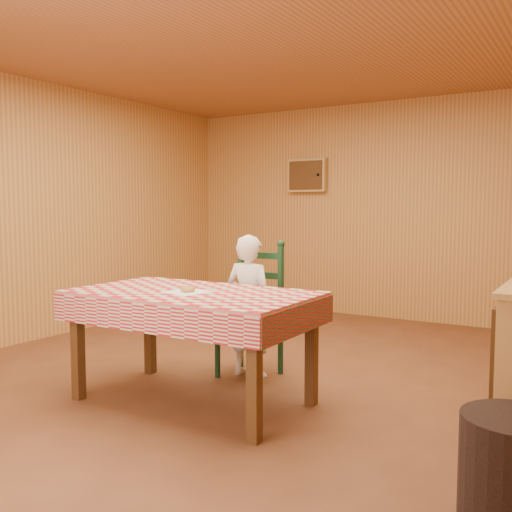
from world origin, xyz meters
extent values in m
plane|color=brown|center=(0.00, 0.00, 0.00)|extent=(6.00, 6.00, 0.00)
cube|color=#C58C47|center=(0.00, 3.00, 1.30)|extent=(5.00, 0.10, 2.60)
cube|color=#C58C47|center=(-2.50, 0.00, 1.30)|extent=(0.10, 6.00, 2.60)
cube|color=#AF7141|center=(0.00, 0.00, 2.60)|extent=(5.00, 6.00, 0.10)
cube|color=tan|center=(-0.90, 2.94, 1.75)|extent=(0.52, 0.08, 0.42)
cube|color=#513215|center=(-0.90, 2.90, 1.75)|extent=(0.46, 0.02, 0.36)
sphere|color=black|center=(-0.72, 2.88, 1.75)|extent=(0.04, 0.04, 0.04)
cube|color=#513215|center=(0.00, -0.63, 0.72)|extent=(1.60, 0.90, 0.06)
cube|color=#513215|center=(-0.72, -1.00, 0.34)|extent=(0.07, 0.07, 0.69)
cube|color=#513215|center=(0.72, -1.00, 0.34)|extent=(0.07, 0.07, 0.69)
cube|color=#513215|center=(-0.72, -0.26, 0.34)|extent=(0.07, 0.07, 0.69)
cube|color=#513215|center=(0.72, -0.26, 0.34)|extent=(0.07, 0.07, 0.69)
cube|color=#AC161E|center=(0.00, -0.63, 0.76)|extent=(1.64, 0.94, 0.02)
cube|color=#AC161E|center=(0.00, -1.10, 0.66)|extent=(1.64, 0.02, 0.18)
cube|color=#AC161E|center=(0.00, -0.16, 0.66)|extent=(1.64, 0.02, 0.18)
cube|color=#2E5326|center=(-0.82, -0.63, 0.66)|extent=(0.02, 0.94, 0.18)
cube|color=#2E5326|center=(0.82, -0.63, 0.66)|extent=(0.02, 0.94, 0.18)
cube|color=black|center=(0.00, 0.10, 0.43)|extent=(0.44, 0.40, 0.04)
cylinder|color=black|center=(-0.19, -0.07, 0.21)|extent=(0.04, 0.04, 0.41)
cylinder|color=black|center=(0.19, -0.07, 0.21)|extent=(0.04, 0.04, 0.41)
cylinder|color=black|center=(-0.19, 0.27, 0.21)|extent=(0.04, 0.04, 0.41)
cylinder|color=black|center=(0.19, 0.27, 0.21)|extent=(0.04, 0.04, 0.41)
cylinder|color=black|center=(-0.19, 0.27, 0.75)|extent=(0.05, 0.05, 0.60)
sphere|color=black|center=(-0.19, 0.27, 1.05)|extent=(0.06, 0.06, 0.06)
cylinder|color=black|center=(0.19, 0.27, 0.75)|extent=(0.05, 0.05, 0.60)
sphere|color=black|center=(0.19, 0.27, 1.05)|extent=(0.06, 0.06, 0.06)
cube|color=black|center=(0.00, 0.27, 0.63)|extent=(0.38, 0.03, 0.05)
cube|color=black|center=(0.00, 0.27, 0.79)|extent=(0.38, 0.03, 0.05)
cube|color=black|center=(0.00, 0.27, 0.95)|extent=(0.38, 0.03, 0.05)
imported|color=white|center=(0.00, 0.10, 0.56)|extent=(0.41, 0.27, 1.12)
cube|color=white|center=(0.00, -0.68, 0.77)|extent=(0.30, 0.30, 0.00)
torus|color=#B88842|center=(0.00, -0.68, 0.79)|extent=(0.11, 0.11, 0.03)
cube|color=#513215|center=(1.94, -0.20, 0.45)|extent=(0.02, 1.20, 0.80)
camera|label=1|loc=(2.36, -3.68, 1.33)|focal=40.00mm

